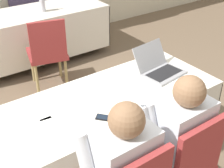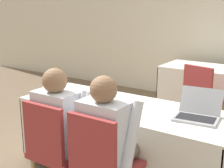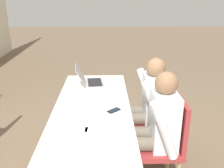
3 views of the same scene
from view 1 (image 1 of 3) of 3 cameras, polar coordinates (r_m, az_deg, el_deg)
conference_table_near at (r=2.47m, az=-2.68°, el=-6.52°), size 2.05×0.75×0.73m
conference_table_far at (r=4.48m, az=-14.25°, el=10.54°), size 2.05×0.75×0.73m
laptop at (r=2.75m, az=8.74°, el=2.85°), size 0.39×0.39×0.23m
cell_phone at (r=2.19m, az=-1.23°, el=-6.20°), size 0.13×0.14×0.01m
paper_beside_laptop at (r=2.12m, az=-12.02°, el=-8.68°), size 0.21×0.30×0.00m
paper_centre_table at (r=2.76m, az=11.50°, el=1.58°), size 0.31×0.35×0.00m
paper_left_edge at (r=2.36m, az=-11.66°, el=-4.01°), size 0.24×0.32×0.00m
water_bottle at (r=4.36m, az=-12.67°, el=14.48°), size 0.07×0.07×0.29m
chair_near_right at (r=2.24m, az=12.61°, el=-13.91°), size 0.44×0.44×0.91m
chair_far_spare at (r=3.75m, az=-11.70°, el=5.94°), size 0.54×0.54×0.91m
person_checkered_shirt at (r=1.94m, az=0.93°, el=-14.97°), size 0.50×0.52×1.17m
person_white_shirt at (r=2.18m, az=11.10°, el=-9.46°), size 0.50×0.52×1.17m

